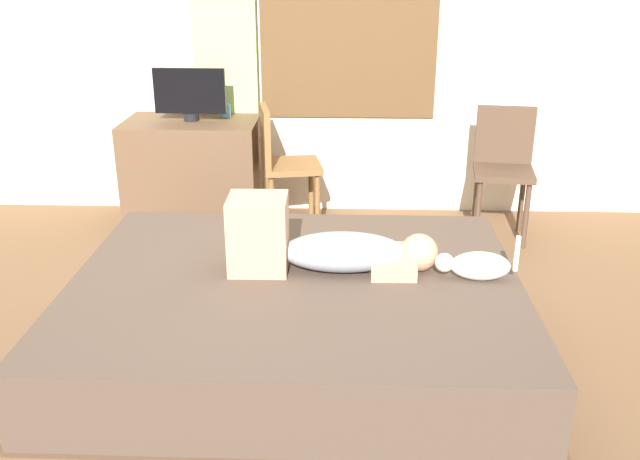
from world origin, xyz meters
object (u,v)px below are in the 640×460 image
object	(u,v)px
cup	(225,111)
bed	(296,324)
person_lying	(322,246)
cat	(476,265)
chair_spare	(503,162)
chair_by_desk	(281,159)
desk	(194,173)
tv_monitor	(190,94)

from	to	relation	value
cup	bed	bearing A→B (deg)	-72.45
person_lying	cat	bearing A→B (deg)	-7.11
chair_spare	person_lying	bearing A→B (deg)	-125.49
person_lying	chair_by_desk	xyz separation A→B (m)	(-0.33, 1.62, -0.06)
desk	tv_monitor	size ratio (longest dim) A/B	1.87
chair_by_desk	cat	bearing A→B (deg)	-59.41
person_lying	chair_spare	world-z (taller)	chair_spare
person_lying	desk	xyz separation A→B (m)	(-0.95, 1.73, -0.20)
cup	chair_spare	distance (m)	1.91
cat	cup	size ratio (longest dim) A/B	4.08
person_lying	desk	bearing A→B (deg)	118.65
tv_monitor	person_lying	bearing A→B (deg)	-61.56
cat	desk	size ratio (longest dim) A/B	0.40
cup	chair_by_desk	world-z (taller)	chair_by_desk
person_lying	tv_monitor	size ratio (longest dim) A/B	1.95
bed	desk	xyz separation A→B (m)	(-0.84, 1.83, 0.15)
cat	bed	bearing A→B (deg)	-178.87
bed	cat	distance (m)	0.84
person_lying	chair_spare	xyz separation A→B (m)	(1.14, 1.61, -0.06)
desk	chair_spare	xyz separation A→B (m)	(2.09, -0.13, 0.14)
cat	desk	xyz separation A→B (m)	(-1.62, 1.82, -0.15)
bed	person_lying	xyz separation A→B (m)	(0.11, 0.10, 0.34)
cup	chair_by_desk	xyz separation A→B (m)	(0.40, -0.23, -0.28)
chair_by_desk	chair_spare	xyz separation A→B (m)	(1.47, -0.01, 0.00)
chair_by_desk	desk	bearing A→B (deg)	169.38
desk	tv_monitor	world-z (taller)	tv_monitor
cat	desk	bearing A→B (deg)	131.78
chair_spare	cat	bearing A→B (deg)	-105.47
bed	person_lying	world-z (taller)	person_lying
person_lying	tv_monitor	world-z (taller)	tv_monitor
tv_monitor	cup	world-z (taller)	tv_monitor
chair_by_desk	cup	bearing A→B (deg)	150.21
bed	tv_monitor	distance (m)	2.13
person_lying	desk	size ratio (longest dim) A/B	1.04
cat	chair_by_desk	bearing A→B (deg)	120.59
bed	person_lying	size ratio (longest dim) A/B	2.17
cup	tv_monitor	bearing A→B (deg)	-152.26
desk	cup	bearing A→B (deg)	26.86
tv_monitor	chair_spare	bearing A→B (deg)	-3.48
bed	cat	xyz separation A→B (m)	(0.79, 0.02, 0.30)
person_lying	tv_monitor	distance (m)	2.00
person_lying	chair_spare	size ratio (longest dim) A/B	1.09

